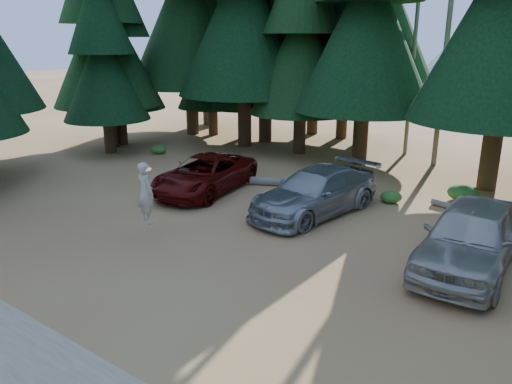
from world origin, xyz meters
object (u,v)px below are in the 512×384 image
(log_left, at_px, (291,183))
(red_pickup, at_px, (205,174))
(silver_minivan_right, at_px, (471,237))
(frisbee_player, at_px, (145,192))
(log_mid, at_px, (470,212))
(silver_minivan_center, at_px, (315,192))

(log_left, bearing_deg, red_pickup, -157.66)
(silver_minivan_right, bearing_deg, log_left, 153.61)
(silver_minivan_right, relative_size, frisbee_player, 2.80)
(frisbee_player, xyz_separation_m, log_left, (0.62, 7.29, -1.29))
(silver_minivan_right, height_order, log_mid, silver_minivan_right)
(frisbee_player, distance_m, log_mid, 11.15)
(silver_minivan_right, bearing_deg, silver_minivan_center, 164.29)
(silver_minivan_center, relative_size, log_mid, 1.86)
(silver_minivan_right, distance_m, frisbee_player, 9.37)
(log_mid, bearing_deg, silver_minivan_center, -130.85)
(log_left, bearing_deg, log_mid, -18.70)
(red_pickup, height_order, silver_minivan_center, silver_minivan_center)
(red_pickup, relative_size, frisbee_player, 2.73)
(frisbee_player, bearing_deg, log_left, -83.79)
(frisbee_player, distance_m, log_left, 7.43)
(log_mid, bearing_deg, frisbee_player, -118.39)
(silver_minivan_right, distance_m, log_left, 8.83)
(red_pickup, bearing_deg, frisbee_player, -78.55)
(log_left, bearing_deg, silver_minivan_right, -49.79)
(silver_minivan_center, distance_m, frisbee_player, 5.91)
(silver_minivan_center, distance_m, log_mid, 5.48)
(red_pickup, xyz_separation_m, log_mid, (9.35, 3.42, -0.61))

